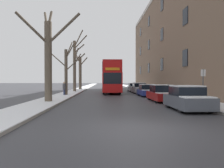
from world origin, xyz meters
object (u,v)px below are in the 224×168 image
(double_decker_bus, at_px, (111,76))
(parked_car_1, at_px, (162,94))
(bare_tree_left_3, at_px, (80,72))
(street_sign_post, at_px, (203,86))
(bare_tree_left_2, at_px, (75,64))
(bare_tree_left_0, at_px, (48,56))
(parked_car_4, at_px, (134,88))
(parked_car_3, at_px, (139,88))
(pedestrian_left_sidewalk, at_px, (64,88))
(parked_car_2, at_px, (147,91))
(bare_tree_left_1, at_px, (66,69))
(parked_car_0, at_px, (187,99))

(double_decker_bus, distance_m, parked_car_1, 13.79)
(bare_tree_left_3, relative_size, street_sign_post, 2.75)
(bare_tree_left_2, height_order, double_decker_bus, bare_tree_left_2)
(bare_tree_left_0, height_order, bare_tree_left_3, bare_tree_left_0)
(bare_tree_left_2, bearing_deg, parked_car_1, -58.22)
(parked_car_4, bearing_deg, parked_car_3, -90.00)
(pedestrian_left_sidewalk, bearing_deg, double_decker_bus, 139.07)
(bare_tree_left_0, relative_size, parked_car_2, 1.95)
(bare_tree_left_1, height_order, double_decker_bus, bare_tree_left_1)
(parked_car_4, bearing_deg, pedestrian_left_sidewalk, -132.20)
(parked_car_3, height_order, pedestrian_left_sidewalk, pedestrian_left_sidewalk)
(bare_tree_left_1, bearing_deg, parked_car_4, 47.34)
(bare_tree_left_0, height_order, street_sign_post, bare_tree_left_0)
(bare_tree_left_2, bearing_deg, street_sign_post, -61.66)
(parked_car_0, xyz_separation_m, street_sign_post, (1.40, 0.90, 0.78))
(bare_tree_left_1, relative_size, pedestrian_left_sidewalk, 3.89)
(bare_tree_left_2, relative_size, street_sign_post, 3.76)
(bare_tree_left_3, bearing_deg, parked_car_4, -35.63)
(bare_tree_left_2, bearing_deg, parked_car_4, 11.59)
(bare_tree_left_0, relative_size, double_decker_bus, 0.70)
(parked_car_4, distance_m, street_sign_post, 22.07)
(parked_car_3, xyz_separation_m, pedestrian_left_sidewalk, (-9.62, -5.26, 0.22))
(bare_tree_left_1, relative_size, parked_car_1, 1.46)
(bare_tree_left_0, height_order, parked_car_4, bare_tree_left_0)
(bare_tree_left_3, distance_m, double_decker_bus, 12.33)
(bare_tree_left_2, bearing_deg, bare_tree_left_1, -90.05)
(parked_car_2, xyz_separation_m, street_sign_post, (1.40, -11.07, 0.83))
(bare_tree_left_0, xyz_separation_m, street_sign_post, (10.90, -3.60, -2.31))
(parked_car_3, bearing_deg, parked_car_0, -90.00)
(bare_tree_left_1, xyz_separation_m, bare_tree_left_2, (0.01, 8.31, 1.35))
(parked_car_0, bearing_deg, parked_car_4, 90.00)
(parked_car_3, bearing_deg, parked_car_1, -90.00)
(parked_car_1, distance_m, parked_car_2, 6.22)
(bare_tree_left_1, xyz_separation_m, parked_car_2, (9.44, -0.69, -2.47))
(parked_car_3, bearing_deg, street_sign_post, -85.20)
(bare_tree_left_2, height_order, street_sign_post, bare_tree_left_2)
(bare_tree_left_2, bearing_deg, parked_car_0, -65.79)
(pedestrian_left_sidewalk, bearing_deg, bare_tree_left_1, 153.61)
(parked_car_2, relative_size, parked_car_4, 0.89)
(parked_car_0, xyz_separation_m, parked_car_3, (0.00, 17.56, 0.00))
(parked_car_3, bearing_deg, bare_tree_left_0, -126.04)
(parked_car_1, bearing_deg, bare_tree_left_2, 121.78)
(bare_tree_left_0, bearing_deg, parked_car_0, -25.34)
(parked_car_4, bearing_deg, street_sign_post, -86.37)
(bare_tree_left_1, relative_size, double_decker_bus, 0.57)
(bare_tree_left_2, bearing_deg, bare_tree_left_3, 90.90)
(parked_car_2, bearing_deg, double_decker_bus, 120.15)
(street_sign_post, bearing_deg, bare_tree_left_2, 118.34)
(bare_tree_left_2, distance_m, parked_car_2, 13.58)
(parked_car_0, distance_m, parked_car_2, 11.97)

